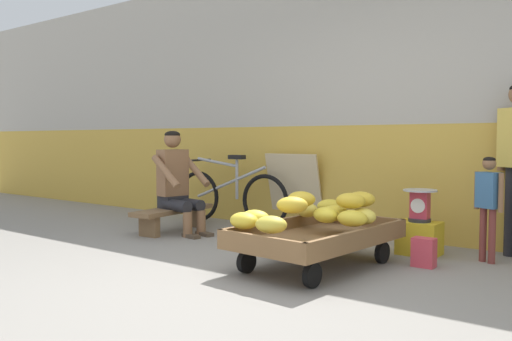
{
  "coord_description": "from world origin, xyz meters",
  "views": [
    {
      "loc": [
        2.31,
        -2.74,
        1.05
      ],
      "look_at": [
        -0.73,
        1.28,
        0.75
      ],
      "focal_mm": 37.49,
      "sensor_mm": 36.0,
      "label": 1
    }
  ],
  "objects_px": {
    "banana_cart": "(317,239)",
    "low_bench": "(173,214)",
    "vendor_seated": "(177,182)",
    "plastic_crate": "(419,238)",
    "bicycle_near_left": "(230,196)",
    "customer_child": "(488,197)",
    "weighing_scale": "(420,205)",
    "shopping_bag": "(424,252)",
    "sign_board": "(295,191)"
  },
  "relations": [
    {
      "from": "plastic_crate",
      "to": "low_bench",
      "type": "bearing_deg",
      "value": -169.45
    },
    {
      "from": "bicycle_near_left",
      "to": "vendor_seated",
      "type": "bearing_deg",
      "value": -97.74
    },
    {
      "from": "weighing_scale",
      "to": "sign_board",
      "type": "xyz_separation_m",
      "value": [
        -1.68,
        0.51,
        -0.02
      ]
    },
    {
      "from": "sign_board",
      "to": "banana_cart",
      "type": "bearing_deg",
      "value": -51.56
    },
    {
      "from": "banana_cart",
      "to": "vendor_seated",
      "type": "height_order",
      "value": "vendor_seated"
    },
    {
      "from": "plastic_crate",
      "to": "weighing_scale",
      "type": "bearing_deg",
      "value": -90.0
    },
    {
      "from": "customer_child",
      "to": "vendor_seated",
      "type": "bearing_deg",
      "value": -170.1
    },
    {
      "from": "bicycle_near_left",
      "to": "low_bench",
      "type": "bearing_deg",
      "value": -104.05
    },
    {
      "from": "plastic_crate",
      "to": "bicycle_near_left",
      "type": "bearing_deg",
      "value": 173.55
    },
    {
      "from": "banana_cart",
      "to": "low_bench",
      "type": "distance_m",
      "value": 2.24
    },
    {
      "from": "weighing_scale",
      "to": "customer_child",
      "type": "relative_size",
      "value": 0.33
    },
    {
      "from": "weighing_scale",
      "to": "shopping_bag",
      "type": "height_order",
      "value": "weighing_scale"
    },
    {
      "from": "shopping_bag",
      "to": "low_bench",
      "type": "bearing_deg",
      "value": -178.9
    },
    {
      "from": "weighing_scale",
      "to": "sign_board",
      "type": "distance_m",
      "value": 1.75
    },
    {
      "from": "banana_cart",
      "to": "bicycle_near_left",
      "type": "xyz_separation_m",
      "value": [
        -1.99,
        1.28,
        0.11
      ]
    },
    {
      "from": "weighing_scale",
      "to": "shopping_bag",
      "type": "xyz_separation_m",
      "value": [
        0.2,
        -0.44,
        -0.33
      ]
    },
    {
      "from": "vendor_seated",
      "to": "plastic_crate",
      "type": "distance_m",
      "value": 2.66
    },
    {
      "from": "weighing_scale",
      "to": "bicycle_near_left",
      "type": "distance_m",
      "value": 2.49
    },
    {
      "from": "weighing_scale",
      "to": "sign_board",
      "type": "bearing_deg",
      "value": 163.07
    },
    {
      "from": "weighing_scale",
      "to": "bicycle_near_left",
      "type": "bearing_deg",
      "value": 173.53
    },
    {
      "from": "low_bench",
      "to": "shopping_bag",
      "type": "xyz_separation_m",
      "value": [
        2.86,
        0.06,
        -0.08
      ]
    },
    {
      "from": "weighing_scale",
      "to": "customer_child",
      "type": "bearing_deg",
      "value": 4.03
    },
    {
      "from": "banana_cart",
      "to": "weighing_scale",
      "type": "xyz_separation_m",
      "value": [
        0.48,
        1.0,
        0.21
      ]
    },
    {
      "from": "low_bench",
      "to": "plastic_crate",
      "type": "height_order",
      "value": "plastic_crate"
    },
    {
      "from": "banana_cart",
      "to": "shopping_bag",
      "type": "xyz_separation_m",
      "value": [
        0.68,
        0.56,
        -0.12
      ]
    },
    {
      "from": "plastic_crate",
      "to": "bicycle_near_left",
      "type": "height_order",
      "value": "bicycle_near_left"
    },
    {
      "from": "plastic_crate",
      "to": "sign_board",
      "type": "bearing_deg",
      "value": 163.1
    },
    {
      "from": "weighing_scale",
      "to": "shopping_bag",
      "type": "relative_size",
      "value": 1.25
    },
    {
      "from": "vendor_seated",
      "to": "shopping_bag",
      "type": "relative_size",
      "value": 4.75
    },
    {
      "from": "customer_child",
      "to": "plastic_crate",
      "type": "bearing_deg",
      "value": -176.08
    },
    {
      "from": "customer_child",
      "to": "shopping_bag",
      "type": "distance_m",
      "value": 0.75
    },
    {
      "from": "weighing_scale",
      "to": "vendor_seated",
      "type": "bearing_deg",
      "value": -168.82
    },
    {
      "from": "bicycle_near_left",
      "to": "banana_cart",
      "type": "bearing_deg",
      "value": -32.7
    },
    {
      "from": "banana_cart",
      "to": "low_bench",
      "type": "bearing_deg",
      "value": 167.07
    },
    {
      "from": "weighing_scale",
      "to": "low_bench",
      "type": "bearing_deg",
      "value": -169.48
    },
    {
      "from": "weighing_scale",
      "to": "shopping_bag",
      "type": "distance_m",
      "value": 0.59
    },
    {
      "from": "weighing_scale",
      "to": "customer_child",
      "type": "height_order",
      "value": "customer_child"
    },
    {
      "from": "bicycle_near_left",
      "to": "customer_child",
      "type": "bearing_deg",
      "value": -4.51
    },
    {
      "from": "bicycle_near_left",
      "to": "customer_child",
      "type": "relative_size",
      "value": 1.85
    },
    {
      "from": "vendor_seated",
      "to": "customer_child",
      "type": "xyz_separation_m",
      "value": [
        3.15,
        0.55,
        -0.01
      ]
    },
    {
      "from": "banana_cart",
      "to": "plastic_crate",
      "type": "distance_m",
      "value": 1.11
    },
    {
      "from": "sign_board",
      "to": "weighing_scale",
      "type": "bearing_deg",
      "value": -16.93
    },
    {
      "from": "vendor_seated",
      "to": "customer_child",
      "type": "height_order",
      "value": "vendor_seated"
    },
    {
      "from": "vendor_seated",
      "to": "plastic_crate",
      "type": "xyz_separation_m",
      "value": [
        2.58,
        0.51,
        -0.42
      ]
    },
    {
      "from": "vendor_seated",
      "to": "bicycle_near_left",
      "type": "bearing_deg",
      "value": 82.26
    },
    {
      "from": "customer_child",
      "to": "sign_board",
      "type": "bearing_deg",
      "value": 168.19
    },
    {
      "from": "vendor_seated",
      "to": "bicycle_near_left",
      "type": "xyz_separation_m",
      "value": [
        0.11,
        0.79,
        -0.21
      ]
    },
    {
      "from": "banana_cart",
      "to": "customer_child",
      "type": "xyz_separation_m",
      "value": [
        1.05,
        1.04,
        0.31
      ]
    },
    {
      "from": "bicycle_near_left",
      "to": "shopping_bag",
      "type": "xyz_separation_m",
      "value": [
        2.67,
        -0.72,
        -0.23
      ]
    },
    {
      "from": "plastic_crate",
      "to": "shopping_bag",
      "type": "height_order",
      "value": "plastic_crate"
    }
  ]
}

